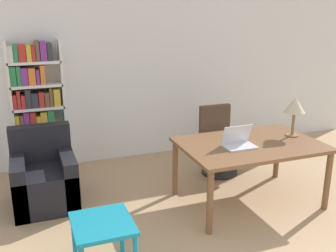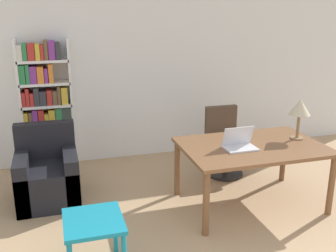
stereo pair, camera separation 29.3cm
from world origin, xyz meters
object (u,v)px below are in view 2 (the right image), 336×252
(table_lamp, at_px, (300,108))
(bookshelf, at_px, (44,108))
(side_table_blue, at_px, (94,229))
(desk, at_px, (252,152))
(laptop, at_px, (239,144))
(office_chair, at_px, (224,144))
(armchair, at_px, (48,176))

(table_lamp, distance_m, bookshelf, 3.38)
(side_table_blue, bearing_deg, bookshelf, 98.55)
(desk, relative_size, table_lamp, 3.35)
(table_lamp, relative_size, side_table_blue, 0.89)
(table_lamp, distance_m, side_table_blue, 2.73)
(side_table_blue, bearing_deg, laptop, 22.39)
(office_chair, bearing_deg, armchair, -176.31)
(office_chair, bearing_deg, desk, -94.77)
(table_lamp, relative_size, armchair, 0.53)
(laptop, xyz_separation_m, bookshelf, (-2.08, 1.85, 0.10))
(desk, height_order, bookshelf, bookshelf)
(side_table_blue, xyz_separation_m, bookshelf, (-0.38, 2.55, 0.47))
(side_table_blue, height_order, bookshelf, bookshelf)
(desk, relative_size, office_chair, 1.71)
(laptop, xyz_separation_m, armchair, (-2.09, 0.83, -0.49))
(office_chair, height_order, bookshelf, bookshelf)
(table_lamp, xyz_separation_m, side_table_blue, (-2.52, -0.81, -0.68))
(side_table_blue, xyz_separation_m, armchair, (-0.39, 1.54, -0.13))
(laptop, distance_m, office_chair, 1.09)
(armchair, bearing_deg, laptop, -21.78)
(table_lamp, bearing_deg, office_chair, 121.99)
(table_lamp, bearing_deg, side_table_blue, -162.09)
(laptop, relative_size, table_lamp, 0.74)
(bookshelf, bearing_deg, side_table_blue, -81.45)
(table_lamp, bearing_deg, laptop, -172.14)
(laptop, height_order, side_table_blue, laptop)
(office_chair, bearing_deg, laptop, -105.30)
(laptop, relative_size, bookshelf, 0.19)
(bookshelf, bearing_deg, laptop, -41.54)
(armchair, bearing_deg, office_chair, 3.69)
(desk, distance_m, laptop, 0.24)
(laptop, relative_size, office_chair, 0.38)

